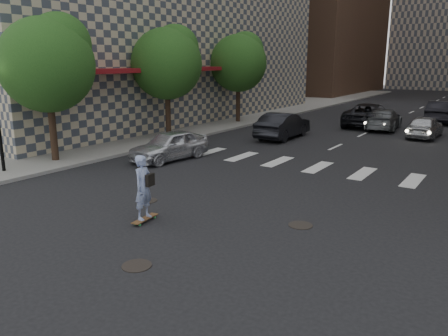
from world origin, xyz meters
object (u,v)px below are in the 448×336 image
object	(u,v)px
tree_c	(240,60)
traffic_car_c	(369,115)
silver_sedan	(170,145)
traffic_car_d	(425,126)
tree_a	(50,60)
traffic_car_b	(384,119)
tree_b	(169,60)
skateboarder	(144,187)
traffic_car_a	(283,125)
traffic_car_e	(441,112)

from	to	relation	value
tree_c	traffic_car_c	size ratio (longest dim) A/B	1.11
silver_sedan	traffic_car_d	bearing A→B (deg)	63.86
tree_a	traffic_car_b	bearing A→B (deg)	62.18
traffic_car_c	traffic_car_b	bearing A→B (deg)	140.94
traffic_car_c	tree_b	bearing A→B (deg)	50.62
tree_c	silver_sedan	world-z (taller)	tree_c
tree_a	traffic_car_c	world-z (taller)	tree_a
tree_a	skateboarder	bearing A→B (deg)	-21.22
traffic_car_a	traffic_car_b	distance (m)	8.23
tree_a	traffic_car_d	xyz separation A→B (m)	(12.94, 16.86, -3.95)
traffic_car_a	traffic_car_c	distance (m)	8.51
traffic_car_c	skateboarder	bearing A→B (deg)	87.29
traffic_car_c	tree_a	bearing A→B (deg)	63.32
tree_c	traffic_car_c	world-z (taller)	tree_c
tree_b	traffic_car_c	xyz separation A→B (m)	(8.70, 11.78, -3.82)
skateboarder	traffic_car_d	world-z (taller)	skateboarder
tree_b	traffic_car_d	xyz separation A→B (m)	(12.94, 8.86, -3.95)
tree_b	silver_sedan	xyz separation A→B (m)	(3.95, -4.65, -3.94)
tree_b	traffic_car_d	world-z (taller)	tree_b
tree_c	silver_sedan	xyz separation A→B (m)	(3.95, -12.65, -3.94)
traffic_car_d	silver_sedan	bearing A→B (deg)	58.07
traffic_car_b	traffic_car_e	xyz separation A→B (m)	(2.73, 6.00, 0.11)
tree_c	traffic_car_e	xyz separation A→B (m)	(12.69, 8.87, -3.83)
silver_sedan	traffic_car_a	xyz separation A→B (m)	(1.80, 8.44, 0.08)
tree_a	traffic_car_d	distance (m)	21.62
tree_a	traffic_car_c	distance (m)	21.94
traffic_car_d	tree_a	bearing A→B (deg)	54.18
traffic_car_b	traffic_car_e	distance (m)	6.60
traffic_car_d	tree_b	bearing A→B (deg)	36.09
silver_sedan	traffic_car_c	world-z (taller)	traffic_car_c
tree_b	traffic_car_d	distance (m)	16.18
tree_c	skateboarder	size ratio (longest dim) A/B	3.28
silver_sedan	traffic_car_e	size ratio (longest dim) A/B	0.84
tree_a	tree_c	xyz separation A→B (m)	(0.00, 16.00, 0.00)
silver_sedan	traffic_car_b	world-z (taller)	traffic_car_b
tree_c	silver_sedan	distance (m)	13.83
traffic_car_e	skateboarder	bearing A→B (deg)	80.44
tree_a	traffic_car_a	xyz separation A→B (m)	(5.76, 11.79, -3.86)
tree_a	tree_b	size ratio (longest dim) A/B	1.00
tree_b	skateboarder	distance (m)	14.85
silver_sedan	traffic_car_e	distance (m)	23.23
traffic_car_c	traffic_car_e	size ratio (longest dim) A/B	1.20
tree_a	traffic_car_e	world-z (taller)	tree_a
tree_a	traffic_car_b	distance (m)	21.69
tree_c	traffic_car_a	world-z (taller)	tree_c
traffic_car_c	traffic_car_e	distance (m)	6.47
traffic_car_c	traffic_car_e	bearing A→B (deg)	-131.03
silver_sedan	traffic_car_d	world-z (taller)	silver_sedan
traffic_car_d	traffic_car_e	size ratio (longest dim) A/B	0.82
tree_a	tree_c	size ratio (longest dim) A/B	1.00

